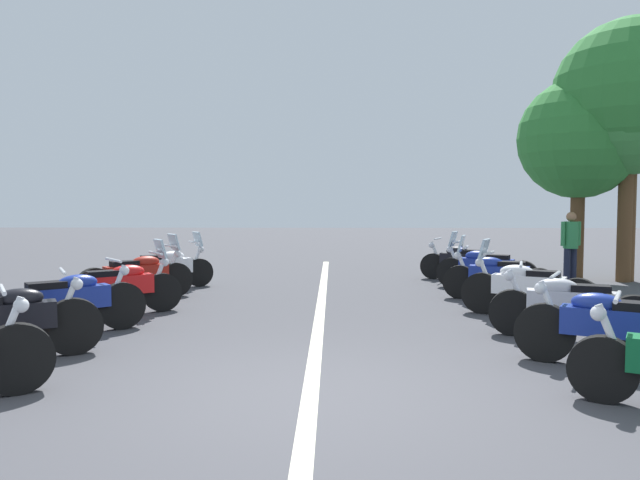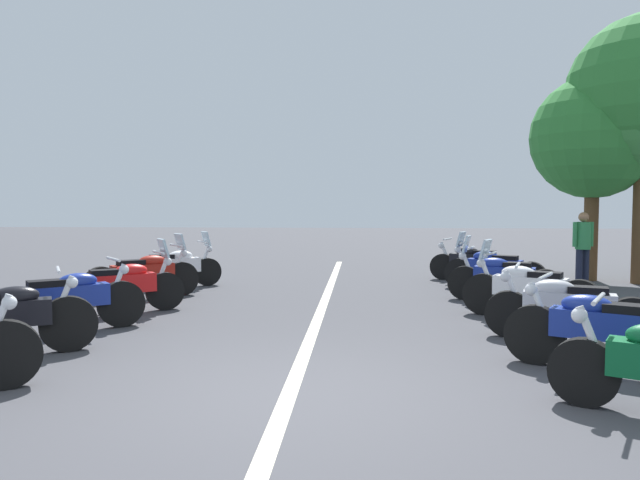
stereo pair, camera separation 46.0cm
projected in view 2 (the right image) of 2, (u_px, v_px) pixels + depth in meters
ground_plane at (288, 398)px, 5.47m from camera, size 80.00×80.00×0.00m
lane_centre_stripe at (319, 315)px, 9.54m from camera, size 17.89×0.16×0.01m
motorcycle_left_row_1 at (0, 318)px, 6.88m from camera, size 1.18×1.96×1.02m
motorcycle_left_row_2 at (66, 300)px, 8.21m from camera, size 1.48×1.82×1.01m
motorcycle_left_row_3 at (122, 285)px, 9.66m from camera, size 1.32×1.80×1.21m
motorcycle_left_row_4 at (145, 274)px, 11.19m from camera, size 1.46×1.79×1.22m
motorcycle_left_row_5 at (174, 267)px, 12.67m from camera, size 1.29×1.87×1.19m
motorcycle_right_row_1 at (603, 329)px, 6.26m from camera, size 1.12×1.90×1.01m
motorcycle_right_row_2 at (567, 307)px, 7.69m from camera, size 0.93×2.04×0.99m
motorcycle_right_row_3 at (528, 289)px, 9.21m from camera, size 1.13×1.93×1.22m
motorcycle_right_row_4 at (502, 277)px, 10.84m from camera, size 0.93×1.98×1.21m
motorcycle_right_row_5 at (493, 268)px, 12.29m from camera, size 1.08×1.94×1.21m
motorcycle_right_row_6 at (474, 262)px, 13.72m from camera, size 1.06×1.98×0.99m
bystander_1 at (583, 243)px, 13.03m from camera, size 0.32×0.50×1.61m
roadside_tree_0 at (593, 138)px, 13.74m from camera, size 2.83×2.83×4.75m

